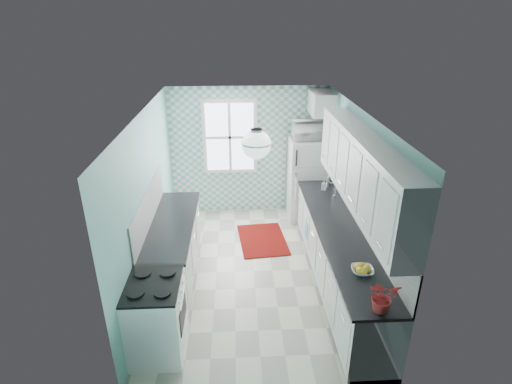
{
  "coord_description": "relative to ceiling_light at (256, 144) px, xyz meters",
  "views": [
    {
      "loc": [
        -0.23,
        -5.21,
        3.7
      ],
      "look_at": [
        0.05,
        0.25,
        1.25
      ],
      "focal_mm": 28.0,
      "sensor_mm": 36.0,
      "label": 1
    }
  ],
  "objects": [
    {
      "name": "upper_cabinet_fridge",
      "position": [
        1.3,
        2.63,
        -0.07
      ],
      "size": [
        0.4,
        0.74,
        0.4
      ],
      "primitive_type": "cube",
      "color": "silver",
      "rests_on": "wall_right"
    },
    {
      "name": "countertop_right",
      "position": [
        1.19,
        0.4,
        -1.4
      ],
      "size": [
        0.63,
        3.6,
        0.04
      ],
      "primitive_type": "cube",
      "color": "black",
      "rests_on": "base_cabinets_right"
    },
    {
      "name": "wall_back",
      "position": [
        0.0,
        3.01,
        -1.07
      ],
      "size": [
        3.0,
        0.02,
        2.5
      ],
      "primitive_type": "cube",
      "color": "#76BBB1",
      "rests_on": "floor"
    },
    {
      "name": "soap_bottle",
      "position": [
        1.25,
        1.78,
        -1.3
      ],
      "size": [
        0.1,
        0.1,
        0.17
      ],
      "primitive_type": "imported",
      "rotation": [
        0.0,
        0.0,
        -0.33
      ],
      "color": "#7B95AF",
      "rests_on": "countertop_right"
    },
    {
      "name": "potted_plant",
      "position": [
        1.2,
        -1.26,
        -1.22
      ],
      "size": [
        0.36,
        0.33,
        0.34
      ],
      "primitive_type": "imported",
      "rotation": [
        0.0,
        0.0,
        0.28
      ],
      "color": "#B80C2C",
      "rests_on": "countertop_right"
    },
    {
      "name": "countertop_left",
      "position": [
        -1.19,
        0.73,
        -1.4
      ],
      "size": [
        0.63,
        2.15,
        0.04
      ],
      "primitive_type": "cube",
      "color": "black",
      "rests_on": "base_cabinets_left"
    },
    {
      "name": "accent_wall",
      "position": [
        0.0,
        2.99,
        -1.07
      ],
      "size": [
        3.0,
        0.01,
        2.5
      ],
      "primitive_type": "cube",
      "color": "#69B3A7",
      "rests_on": "wall_back"
    },
    {
      "name": "dish_towel",
      "position": [
        0.89,
        1.23,
        -1.84
      ],
      "size": [
        0.09,
        0.19,
        0.31
      ],
      "primitive_type": "cube",
      "rotation": [
        0.0,
        0.0,
        -0.4
      ],
      "color": "#5B9B95",
      "rests_on": "base_cabinets_right"
    },
    {
      "name": "rug",
      "position": [
        0.2,
        1.73,
        -2.32
      ],
      "size": [
        0.9,
        1.21,
        0.02
      ],
      "primitive_type": "cube",
      "rotation": [
        0.0,
        0.0,
        0.09
      ],
      "color": "maroon",
      "rests_on": "floor"
    },
    {
      "name": "fridge",
      "position": [
        1.11,
        2.61,
        -1.52
      ],
      "size": [
        0.7,
        0.69,
        1.6
      ],
      "rotation": [
        0.0,
        0.0,
        0.05
      ],
      "color": "silver",
      "rests_on": "floor"
    },
    {
      "name": "ceiling",
      "position": [
        0.0,
        0.8,
        0.19
      ],
      "size": [
        3.0,
        4.4,
        0.02
      ],
      "primitive_type": "cube",
      "color": "white",
      "rests_on": "wall_back"
    },
    {
      "name": "floor",
      "position": [
        0.0,
        0.8,
        -2.33
      ],
      "size": [
        3.0,
        4.4,
        0.02
      ],
      "primitive_type": "cube",
      "color": "beige",
      "rests_on": "ground"
    },
    {
      "name": "sink",
      "position": [
        1.2,
        1.44,
        -1.39
      ],
      "size": [
        0.44,
        0.37,
        0.53
      ],
      "rotation": [
        0.0,
        0.0,
        -0.01
      ],
      "color": "silver",
      "rests_on": "countertop_right"
    },
    {
      "name": "backsplash_right",
      "position": [
        1.49,
        0.4,
        -1.13
      ],
      "size": [
        0.02,
        3.6,
        0.51
      ],
      "primitive_type": "cube",
      "color": "white",
      "rests_on": "wall_right"
    },
    {
      "name": "stove",
      "position": [
        -1.2,
        -0.71,
        -1.84
      ],
      "size": [
        0.62,
        0.77,
        0.93
      ],
      "rotation": [
        0.0,
        0.0,
        -0.02
      ],
      "color": "white",
      "rests_on": "floor"
    },
    {
      "name": "base_cabinets_right",
      "position": [
        1.2,
        0.4,
        -1.87
      ],
      "size": [
        0.6,
        3.6,
        0.9
      ],
      "primitive_type": "cube",
      "color": "white",
      "rests_on": "floor"
    },
    {
      "name": "fruit_bowl",
      "position": [
        1.2,
        -0.63,
        -1.35
      ],
      "size": [
        0.28,
        0.28,
        0.06
      ],
      "primitive_type": "imported",
      "rotation": [
        0.0,
        0.0,
        -0.11
      ],
      "color": "silver",
      "rests_on": "countertop_right"
    },
    {
      "name": "window",
      "position": [
        -0.35,
        2.96,
        -0.77
      ],
      "size": [
        1.04,
        0.05,
        1.44
      ],
      "color": "white",
      "rests_on": "wall_back"
    },
    {
      "name": "ceiling_light",
      "position": [
        0.0,
        0.0,
        0.0
      ],
      "size": [
        0.34,
        0.34,
        0.35
      ],
      "color": "silver",
      "rests_on": "ceiling"
    },
    {
      "name": "wall_left",
      "position": [
        -1.51,
        0.8,
        -1.07
      ],
      "size": [
        0.02,
        4.4,
        2.5
      ],
      "primitive_type": "cube",
      "color": "#76BBB1",
      "rests_on": "floor"
    },
    {
      "name": "microwave",
      "position": [
        1.11,
        2.61,
        -0.56
      ],
      "size": [
        0.62,
        0.44,
        0.33
      ],
      "primitive_type": "imported",
      "rotation": [
        0.0,
        0.0,
        3.2
      ],
      "color": "silver",
      "rests_on": "fridge"
    },
    {
      "name": "base_cabinets_left",
      "position": [
        -1.2,
        0.73,
        -1.87
      ],
      "size": [
        0.6,
        2.15,
        0.9
      ],
      "primitive_type": "cube",
      "color": "white",
      "rests_on": "floor"
    },
    {
      "name": "wall_front",
      "position": [
        0.0,
        -1.41,
        -1.07
      ],
      "size": [
        3.0,
        0.02,
        2.5
      ],
      "primitive_type": "cube",
      "color": "#76BBB1",
      "rests_on": "floor"
    },
    {
      "name": "backsplash_left",
      "position": [
        -1.49,
        0.73,
        -1.13
      ],
      "size": [
        0.02,
        2.15,
        0.51
      ],
      "primitive_type": "cube",
      "color": "white",
      "rests_on": "wall_left"
    },
    {
      "name": "wall_right",
      "position": [
        1.51,
        0.8,
        -1.07
      ],
      "size": [
        0.02,
        4.4,
        2.5
      ],
      "primitive_type": "cube",
      "color": "#76BBB1",
      "rests_on": "floor"
    },
    {
      "name": "upper_cabinets_right",
      "position": [
        1.33,
        0.2,
        -0.42
      ],
      "size": [
        0.33,
        3.2,
        0.9
      ],
      "primitive_type": "cube",
      "color": "silver",
      "rests_on": "wall_right"
    }
  ]
}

